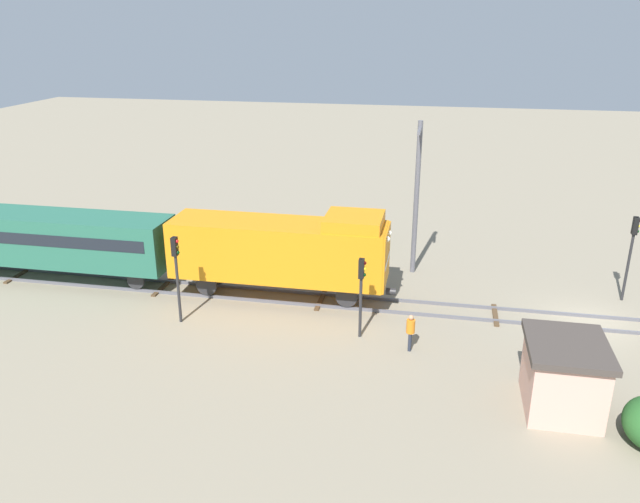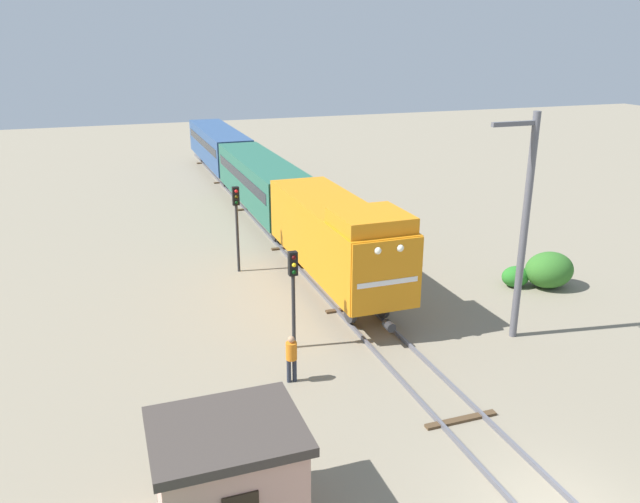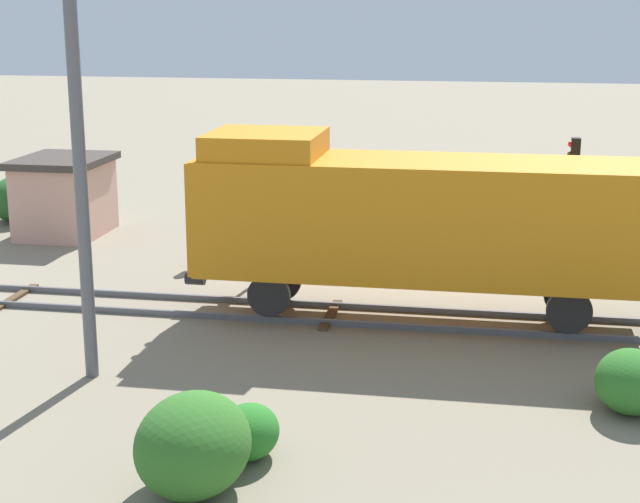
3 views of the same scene
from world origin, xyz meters
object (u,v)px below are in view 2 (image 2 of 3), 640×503
object	(u,v)px
locomotive	(336,235)
passenger_car_leading	(262,179)
catenary_mast	(524,224)
relay_hut	(229,476)
traffic_signal_far	(237,214)
traffic_signal_mid	(293,282)
passenger_car_trailing	(219,144)
worker_by_signal	(291,355)

from	to	relation	value
locomotive	passenger_car_leading	distance (m)	13.34
catenary_mast	relay_hut	distance (m)	14.27
traffic_signal_far	relay_hut	size ratio (longest dim) A/B	1.23
traffic_signal_mid	passenger_car_leading	bearing A→B (deg)	79.22
passenger_car_leading	traffic_signal_mid	size ratio (longest dim) A/B	3.65
passenger_car_trailing	traffic_signal_far	xyz separation A→B (m)	(-3.60, -23.76, 0.47)
locomotive	traffic_signal_mid	xyz separation A→B (m)	(-3.40, -4.52, -0.10)
locomotive	relay_hut	bearing A→B (deg)	-120.68
traffic_signal_mid	worker_by_signal	xyz separation A→B (m)	(-0.80, -2.32, -1.68)
relay_hut	catenary_mast	bearing A→B (deg)	26.51
locomotive	worker_by_signal	size ratio (longest dim) A/B	6.82
passenger_car_trailing	worker_by_signal	xyz separation A→B (m)	(-4.20, -34.77, -1.53)
traffic_signal_mid	traffic_signal_far	distance (m)	8.71
passenger_car_leading	catenary_mast	world-z (taller)	catenary_mast
traffic_signal_mid	catenary_mast	size ratio (longest dim) A/B	0.44
locomotive	passenger_car_trailing	bearing A→B (deg)	90.00
locomotive	passenger_car_leading	world-z (taller)	locomotive
traffic_signal_mid	worker_by_signal	bearing A→B (deg)	-109.04
passenger_car_trailing	relay_hut	xyz separation A→B (m)	(-7.50, -40.58, -1.13)
locomotive	traffic_signal_mid	bearing A→B (deg)	-126.95
worker_by_signal	relay_hut	distance (m)	6.69
passenger_car_leading	passenger_car_trailing	world-z (taller)	same
locomotive	worker_by_signal	xyz separation A→B (m)	(-4.20, -6.84, -1.78)
passenger_car_leading	traffic_signal_far	bearing A→B (deg)	-111.46
worker_by_signal	passenger_car_trailing	bearing A→B (deg)	91.86
locomotive	passenger_car_leading	xyz separation A→B (m)	(0.00, 13.34, -0.25)
passenger_car_leading	relay_hut	world-z (taller)	passenger_car_leading
passenger_car_trailing	traffic_signal_mid	xyz separation A→B (m)	(-3.40, -32.46, 0.15)
locomotive	relay_hut	world-z (taller)	locomotive
catenary_mast	relay_hut	xyz separation A→B (m)	(-12.44, -6.21, -3.20)
traffic_signal_mid	catenary_mast	bearing A→B (deg)	-12.92
worker_by_signal	passenger_car_leading	bearing A→B (deg)	86.99
locomotive	traffic_signal_mid	world-z (taller)	locomotive
passenger_car_trailing	traffic_signal_far	bearing A→B (deg)	-98.62
locomotive	passenger_car_trailing	size ratio (longest dim) A/B	0.83
relay_hut	locomotive	bearing A→B (deg)	59.32
passenger_car_trailing	relay_hut	size ratio (longest dim) A/B	4.00
passenger_car_trailing	traffic_signal_mid	bearing A→B (deg)	-95.98
locomotive	catenary_mast	size ratio (longest dim) A/B	1.34
traffic_signal_far	traffic_signal_mid	bearing A→B (deg)	-88.68
locomotive	traffic_signal_mid	size ratio (longest dim) A/B	3.03
passenger_car_leading	traffic_signal_mid	world-z (taller)	traffic_signal_mid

